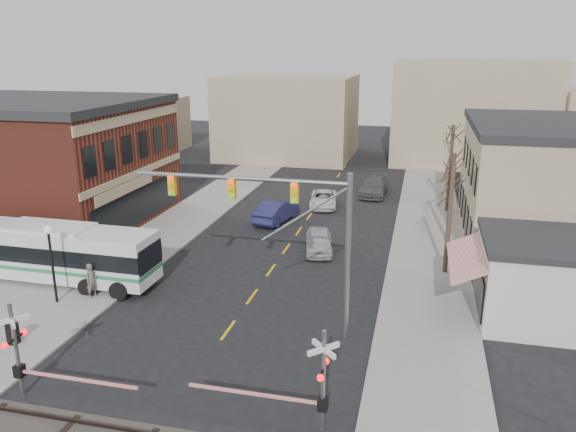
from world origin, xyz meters
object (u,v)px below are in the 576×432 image
object	(u,v)px
rr_crossing_west	(26,352)
car_d	(374,186)
rr_crossing_east	(311,381)
car_b	(277,211)
car_c	(324,199)
trash_bin	(13,333)
pedestrian_near	(92,281)
street_lamp	(50,248)
pedestrian_far	(112,257)
traffic_signal_mast	(287,218)
car_a	(319,241)
transit_bus	(50,252)

from	to	relation	value
rr_crossing_west	car_d	size ratio (longest dim) A/B	0.98
rr_crossing_east	rr_crossing_west	bearing A→B (deg)	-176.47
rr_crossing_east	car_b	size ratio (longest dim) A/B	1.08
car_b	car_c	world-z (taller)	car_b
rr_crossing_west	car_d	xyz separation A→B (m)	(10.23, 35.41, -1.14)
trash_bin	pedestrian_near	world-z (taller)	pedestrian_near
rr_crossing_east	street_lamp	bearing A→B (deg)	155.64
street_lamp	trash_bin	xyz separation A→B (m)	(0.76, -4.32, -2.62)
rr_crossing_east	pedestrian_near	distance (m)	15.95
pedestrian_near	pedestrian_far	xyz separation A→B (m)	(-1.13, 4.01, -0.21)
rr_crossing_west	street_lamp	distance (m)	8.84
street_lamp	car_c	world-z (taller)	street_lamp
traffic_signal_mast	car_a	xyz separation A→B (m)	(-0.54, 11.29, -5.01)
car_a	street_lamp	bearing A→B (deg)	-148.65
trash_bin	pedestrian_far	world-z (taller)	pedestrian_far
rr_crossing_west	traffic_signal_mast	bearing A→B (deg)	42.01
car_b	pedestrian_near	distance (m)	17.48
car_b	car_c	xyz separation A→B (m)	(2.86, 5.20, -0.18)
trash_bin	car_b	xyz separation A→B (m)	(6.96, 21.68, 0.27)
car_a	pedestrian_far	bearing A→B (deg)	-163.24
transit_bus	car_b	xyz separation A→B (m)	(9.80, 14.70, -1.01)
car_a	transit_bus	bearing A→B (deg)	-160.24
transit_bus	trash_bin	bearing A→B (deg)	-67.85
car_a	pedestrian_near	bearing A→B (deg)	-147.36
rr_crossing_west	car_c	bearing A→B (deg)	78.17
rr_crossing_west	street_lamp	world-z (taller)	street_lamp
car_b	pedestrian_far	xyz separation A→B (m)	(-7.27, -12.35, 0.03)
rr_crossing_west	rr_crossing_east	xyz separation A→B (m)	(11.12, 0.68, 0.00)
rr_crossing_west	rr_crossing_east	size ratio (longest dim) A/B	1.00
rr_crossing_east	car_a	distance (m)	18.61
rr_crossing_east	trash_bin	distance (m)	14.91
rr_crossing_east	trash_bin	xyz separation A→B (m)	(-14.61, 2.65, -1.38)
rr_crossing_east	pedestrian_far	distance (m)	19.16
traffic_signal_mast	car_c	xyz separation A→B (m)	(-2.23, 22.51, -5.08)
traffic_signal_mast	trash_bin	xyz separation A→B (m)	(-12.05, -4.37, -5.18)
rr_crossing_west	car_b	bearing A→B (deg)	82.12
trash_bin	pedestrian_near	size ratio (longest dim) A/B	0.47
rr_crossing_east	pedestrian_near	world-z (taller)	rr_crossing_east
traffic_signal_mast	rr_crossing_east	distance (m)	8.38
car_a	car_d	distance (m)	16.56
transit_bus	car_c	bearing A→B (deg)	57.53
traffic_signal_mast	car_d	xyz separation A→B (m)	(1.68, 27.71, -4.93)
transit_bus	car_c	xyz separation A→B (m)	(12.66, 19.90, -1.19)
trash_bin	car_d	size ratio (longest dim) A/B	0.16
trash_bin	rr_crossing_east	bearing A→B (deg)	-10.26
car_b	pedestrian_far	bearing A→B (deg)	70.48
pedestrian_near	transit_bus	bearing A→B (deg)	85.79
trash_bin	car_c	world-z (taller)	car_c
transit_bus	rr_crossing_west	distance (m)	12.10
street_lamp	pedestrian_far	distance (m)	5.55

